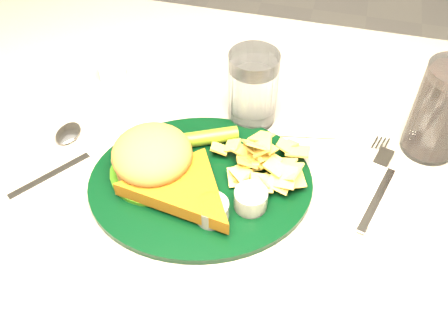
# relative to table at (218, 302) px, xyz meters

# --- Properties ---
(table) EXTENTS (1.20, 0.80, 0.75)m
(table) POSITION_rel_table_xyz_m (0.00, 0.00, 0.00)
(table) COLOR gray
(table) RESTS_ON ground
(dinner_plate) EXTENTS (0.35, 0.31, 0.07)m
(dinner_plate) POSITION_rel_table_xyz_m (-0.01, -0.03, 0.41)
(dinner_plate) COLOR black
(dinner_plate) RESTS_ON table
(water_glass) EXTENTS (0.08, 0.08, 0.11)m
(water_glass) POSITION_rel_table_xyz_m (0.02, 0.12, 0.43)
(water_glass) COLOR white
(water_glass) RESTS_ON table
(cola_glass) EXTENTS (0.08, 0.08, 0.14)m
(cola_glass) POSITION_rel_table_xyz_m (0.28, 0.12, 0.44)
(cola_glass) COLOR black
(cola_glass) RESTS_ON table
(fork_napkin) EXTENTS (0.16, 0.18, 0.01)m
(fork_napkin) POSITION_rel_table_xyz_m (0.21, 0.01, 0.38)
(fork_napkin) COLOR white
(fork_napkin) RESTS_ON table
(spoon) EXTENTS (0.13, 0.15, 0.01)m
(spoon) POSITION_rel_table_xyz_m (-0.21, -0.06, 0.38)
(spoon) COLOR silver
(spoon) RESTS_ON table
(ramekin) EXTENTS (0.05, 0.05, 0.03)m
(ramekin) POSITION_rel_table_xyz_m (-0.21, 0.15, 0.39)
(ramekin) COLOR white
(ramekin) RESTS_ON table
(wrapped_straw) EXTENTS (0.24, 0.12, 0.01)m
(wrapped_straw) POSITION_rel_table_xyz_m (0.04, 0.08, 0.38)
(wrapped_straw) COLOR white
(wrapped_straw) RESTS_ON table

